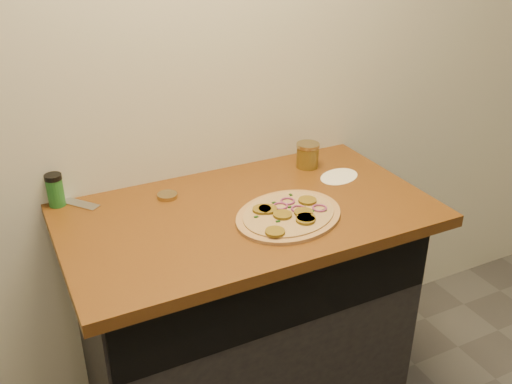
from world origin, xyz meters
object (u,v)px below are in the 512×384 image
pizza (289,215)px  spice_shaker (55,190)px  chefs_knife (54,196)px  salsa_jar (308,155)px

pizza → spice_shaker: size_ratio=4.31×
pizza → chefs_knife: 0.80m
spice_shaker → salsa_jar: bearing=-6.4°
chefs_knife → pizza: bearing=-36.0°
salsa_jar → pizza: bearing=-129.3°
chefs_knife → spice_shaker: (0.00, -0.06, 0.05)m
salsa_jar → spice_shaker: size_ratio=0.85×
chefs_knife → spice_shaker: 0.08m
pizza → spice_shaker: (-0.64, 0.41, 0.05)m
pizza → spice_shaker: 0.77m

